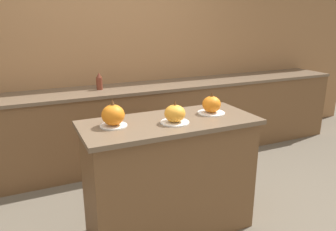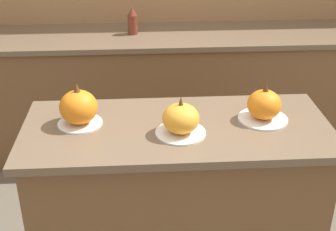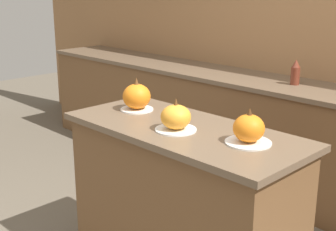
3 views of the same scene
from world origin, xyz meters
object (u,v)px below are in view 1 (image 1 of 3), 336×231
object	(u,v)px
pumpkin_cake_right	(211,105)
bottle_tall	(99,81)
pumpkin_cake_left	(113,116)
pumpkin_cake_center	(175,114)

from	to	relation	value
pumpkin_cake_right	bottle_tall	xyz separation A→B (m)	(-0.58, 1.38, -0.00)
pumpkin_cake_right	pumpkin_cake_left	bearing A→B (deg)	179.29
pumpkin_cake_left	bottle_tall	xyz separation A→B (m)	(0.23, 1.37, -0.01)
pumpkin_cake_left	bottle_tall	bearing A→B (deg)	80.69
pumpkin_cake_center	pumpkin_cake_left	bearing A→B (deg)	165.37
pumpkin_cake_left	pumpkin_cake_right	size ratio (longest dim) A/B	0.88
pumpkin_cake_left	pumpkin_cake_right	world-z (taller)	pumpkin_cake_left
bottle_tall	pumpkin_cake_right	bearing A→B (deg)	-67.41
pumpkin_cake_center	pumpkin_cake_right	bearing A→B (deg)	15.22
pumpkin_cake_left	pumpkin_cake_center	xyz separation A→B (m)	(0.43, -0.11, -0.01)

